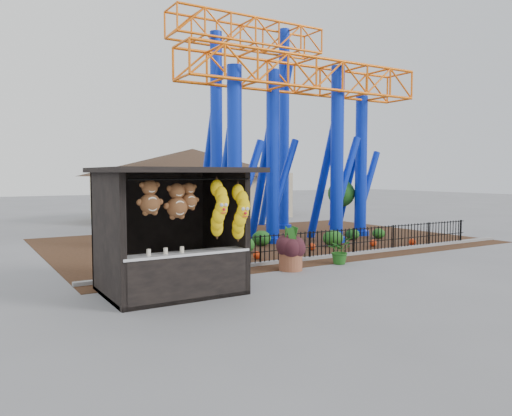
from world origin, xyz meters
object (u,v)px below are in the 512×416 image
prize_booth (174,232)px  potted_plant (340,251)px  roller_coaster (281,96)px  terracotta_planter (291,260)px

prize_booth → potted_plant: (6.19, 1.04, -1.09)m
roller_coaster → terracotta_planter: (-3.91, -6.33, -6.13)m
terracotta_planter → potted_plant: potted_plant is taller
roller_coaster → potted_plant: bearing=-106.9°
prize_booth → roller_coaster: 11.97m
prize_booth → terracotta_planter: 4.48m
terracotta_planter → prize_booth: bearing=-166.7°
prize_booth → potted_plant: size_ratio=3.93×
prize_booth → terracotta_planter: prize_booth is taller
terracotta_planter → potted_plant: bearing=1.3°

